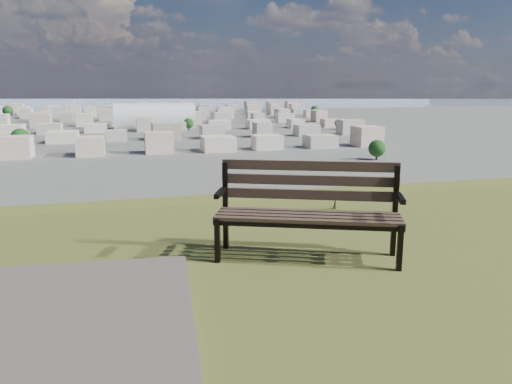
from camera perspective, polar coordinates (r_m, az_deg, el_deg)
name	(u,v)px	position (r m, az deg, el deg)	size (l,w,h in m)	color
park_bench	(308,205)	(5.20, 5.98, -1.46)	(1.96, 1.28, 0.98)	#463328
grass_tufts	(206,349)	(3.36, -5.72, -17.42)	(12.49, 7.38, 0.28)	brown
arena	(155,121)	(324.26, -11.50, 8.00)	(49.92, 22.15, 20.85)	silver
city_blocks	(119,116)	(398.45, -15.35, 8.33)	(395.00, 361.00, 7.00)	beige
city_trees	(75,122)	(324.10, -20.01, 7.50)	(406.52, 387.20, 9.98)	#312318
bay_water	(118,101)	(903.72, -15.50, 9.98)	(2400.00, 700.00, 0.12)	#97A4C0
far_hills	(93,86)	(1407.55, -18.13, 11.47)	(2050.00, 340.00, 60.00)	#8991AA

